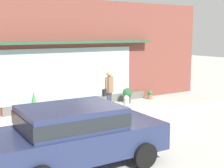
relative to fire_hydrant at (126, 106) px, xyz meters
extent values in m
plane|color=#B2AFA8|center=(-0.76, -0.50, -0.39)|extent=(60.00, 60.00, 0.00)
cube|color=#B2B2AD|center=(-0.76, -0.70, -0.33)|extent=(14.00, 0.24, 0.12)
cube|color=brown|center=(-0.76, 2.70, 1.98)|extent=(14.00, 0.36, 4.75)
cube|color=#9EB7BC|center=(-1.44, 2.50, 1.11)|extent=(6.68, 0.03, 2.28)
cube|color=#2D5138|center=(-0.76, 2.35, 2.50)|extent=(7.28, 0.56, 0.12)
cube|color=#605E59|center=(-0.76, 2.48, -0.21)|extent=(7.08, 0.20, 0.36)
cylinder|color=#B2B2B7|center=(0.00, 0.00, -0.36)|extent=(0.32, 0.32, 0.06)
cylinder|color=#B2B2B7|center=(0.00, 0.00, -0.04)|extent=(0.21, 0.21, 0.57)
sphere|color=#B2B2B7|center=(0.00, 0.00, 0.30)|extent=(0.22, 0.22, 0.22)
cylinder|color=#B2B2B7|center=(-0.15, 0.00, -0.02)|extent=(0.10, 0.09, 0.09)
cylinder|color=#B2B2B7|center=(0.15, 0.00, -0.02)|extent=(0.10, 0.09, 0.09)
cylinder|color=#B2B2B7|center=(0.00, -0.14, -0.02)|extent=(0.09, 0.10, 0.09)
cylinder|color=#333847|center=(-0.51, 0.57, 0.04)|extent=(0.12, 0.12, 0.86)
cylinder|color=#333847|center=(-0.36, 0.64, 0.04)|extent=(0.12, 0.12, 0.86)
cube|color=brown|center=(-0.43, 0.61, 0.80)|extent=(0.38, 0.32, 0.65)
sphere|color=#A37556|center=(-0.43, 0.61, 1.25)|extent=(0.23, 0.23, 0.23)
cylinder|color=brown|center=(-0.63, 0.52, 0.82)|extent=(0.08, 0.08, 0.62)
cylinder|color=brown|center=(-0.24, 0.69, 0.82)|extent=(0.08, 0.08, 0.62)
cube|color=black|center=(-0.72, 0.50, 0.53)|extent=(0.26, 0.19, 0.28)
cube|color=navy|center=(-3.90, -3.50, 0.27)|extent=(4.29, 2.01, 0.69)
cube|color=navy|center=(-4.11, -3.49, 0.86)|extent=(2.38, 1.80, 0.56)
cube|color=#1E2328|center=(-4.11, -3.49, 0.86)|extent=(2.43, 1.82, 0.31)
cylinder|color=black|center=(-2.55, -2.58, -0.07)|extent=(0.64, 0.20, 0.64)
cylinder|color=black|center=(-2.61, -4.50, -0.07)|extent=(0.64, 0.20, 0.64)
cylinder|color=black|center=(-5.18, -2.50, -0.07)|extent=(0.64, 0.20, 0.64)
cylinder|color=#33473D|center=(1.36, 1.86, -0.24)|extent=(0.32, 0.32, 0.30)
sphere|color=#23562D|center=(1.36, 1.86, 0.10)|extent=(0.44, 0.44, 0.44)
cylinder|color=#9E6042|center=(2.84, 1.97, -0.28)|extent=(0.25, 0.25, 0.22)
sphere|color=#2D6B33|center=(2.84, 1.97, -0.08)|extent=(0.26, 0.26, 0.26)
sphere|color=orange|center=(2.86, 1.91, -0.04)|extent=(0.06, 0.06, 0.06)
sphere|color=#B266B7|center=(2.82, 2.05, -0.03)|extent=(0.05, 0.05, 0.05)
sphere|color=white|center=(2.79, 1.98, -0.03)|extent=(0.07, 0.07, 0.07)
cylinder|color=#B7B2A3|center=(-3.16, 1.94, -0.25)|extent=(0.34, 0.34, 0.28)
cone|color=#3D8442|center=(-3.16, 1.94, 0.25)|extent=(0.31, 0.31, 0.70)
camera|label=1|loc=(-7.34, -10.40, 2.88)|focal=51.87mm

